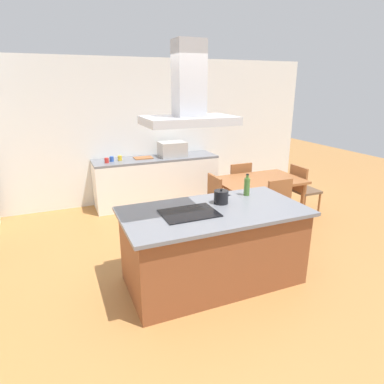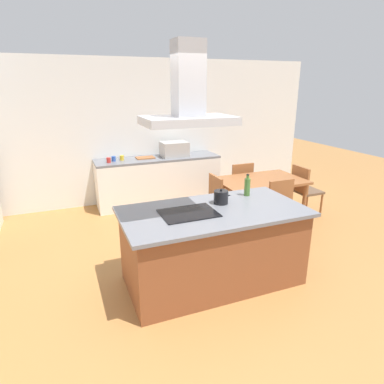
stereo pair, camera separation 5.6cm
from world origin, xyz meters
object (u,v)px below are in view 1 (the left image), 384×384
object	(u,v)px
coffee_mug_blue	(112,159)
countertop_microwave	(172,149)
tea_kettle	(221,197)
coffee_mug_red	(107,160)
dining_table	(259,184)
coffee_mug_yellow	(120,158)
cutting_board	(143,158)
range_hood	(189,98)
chair_at_left_end	(208,200)
olive_oil_bottle	(247,186)
cooktop	(189,213)
chair_facing_back_wall	(238,183)
chair_at_right_end	(302,187)
chair_facing_island	(283,206)

from	to	relation	value
coffee_mug_blue	countertop_microwave	bearing A→B (deg)	-0.43
tea_kettle	coffee_mug_red	size ratio (longest dim) A/B	2.45
coffee_mug_red	dining_table	size ratio (longest dim) A/B	0.06
coffee_mug_yellow	cutting_board	size ratio (longest dim) A/B	0.26
range_hood	countertop_microwave	bearing A→B (deg)	73.86
cutting_board	chair_at_left_end	xyz separation A→B (m)	(0.59, -1.63, -0.40)
coffee_mug_blue	coffee_mug_yellow	distance (m)	0.15
olive_oil_bottle	coffee_mug_blue	xyz separation A→B (m)	(-1.23, 2.59, -0.07)
cooktop	chair_facing_back_wall	xyz separation A→B (m)	(1.77, 1.97, -0.40)
chair_at_right_end	range_hood	size ratio (longest dim) A/B	0.99
olive_oil_bottle	coffee_mug_yellow	world-z (taller)	olive_oil_bottle
tea_kettle	coffee_mug_blue	bearing A→B (deg)	106.29
cutting_board	chair_facing_back_wall	bearing A→B (deg)	-32.71
coffee_mug_yellow	dining_table	size ratio (longest dim) A/B	0.06
olive_oil_bottle	coffee_mug_yellow	xyz separation A→B (m)	(-1.08, 2.61, -0.07)
tea_kettle	chair_facing_island	distance (m)	1.46
cooktop	range_hood	bearing A→B (deg)	0.00
olive_oil_bottle	coffee_mug_blue	bearing A→B (deg)	115.38
coffee_mug_red	cutting_board	distance (m)	0.71
chair_facing_island	chair_at_right_end	bearing A→B (deg)	36.01
cooktop	cutting_board	bearing A→B (deg)	84.78
chair_at_left_end	coffee_mug_red	bearing A→B (deg)	130.47
coffee_mug_blue	olive_oil_bottle	bearing A→B (deg)	-64.62
chair_facing_back_wall	chair_at_left_end	bearing A→B (deg)	-143.99
olive_oil_bottle	chair_facing_island	size ratio (longest dim) A/B	0.31
olive_oil_bottle	chair_at_left_end	bearing A→B (deg)	92.82
coffee_mug_blue	cutting_board	world-z (taller)	coffee_mug_blue
cutting_board	dining_table	bearing A→B (deg)	-47.35
countertop_microwave	chair_facing_island	world-z (taller)	countertop_microwave
chair_at_right_end	chair_facing_back_wall	distance (m)	1.13
chair_at_left_end	countertop_microwave	bearing A→B (deg)	90.70
coffee_mug_red	cutting_board	world-z (taller)	coffee_mug_red
olive_oil_bottle	cutting_board	world-z (taller)	olive_oil_bottle
coffee_mug_yellow	cutting_board	world-z (taller)	coffee_mug_yellow
dining_table	chair_at_left_end	size ratio (longest dim) A/B	1.57
coffee_mug_blue	cooktop	bearing A→B (deg)	-83.54
coffee_mug_red	coffee_mug_yellow	size ratio (longest dim) A/B	1.00
olive_oil_bottle	coffee_mug_blue	size ratio (longest dim) A/B	3.07
dining_table	chair_at_left_end	distance (m)	0.93
olive_oil_bottle	coffee_mug_blue	world-z (taller)	olive_oil_bottle
dining_table	chair_at_left_end	bearing A→B (deg)	180.00
countertop_microwave	chair_facing_island	xyz separation A→B (m)	(0.93, -2.24, -0.53)
coffee_mug_yellow	chair_at_right_end	size ratio (longest dim) A/B	0.10
tea_kettle	chair_at_left_end	world-z (taller)	tea_kettle
countertop_microwave	chair_facing_back_wall	world-z (taller)	countertop_microwave
range_hood	chair_at_left_end	bearing A→B (deg)	56.77
olive_oil_bottle	tea_kettle	bearing A→B (deg)	-162.32
countertop_microwave	range_hood	xyz separation A→B (m)	(-0.83, -2.88, 1.06)
cooktop	coffee_mug_red	size ratio (longest dim) A/B	6.67
chair_at_left_end	coffee_mug_yellow	bearing A→B (deg)	122.60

